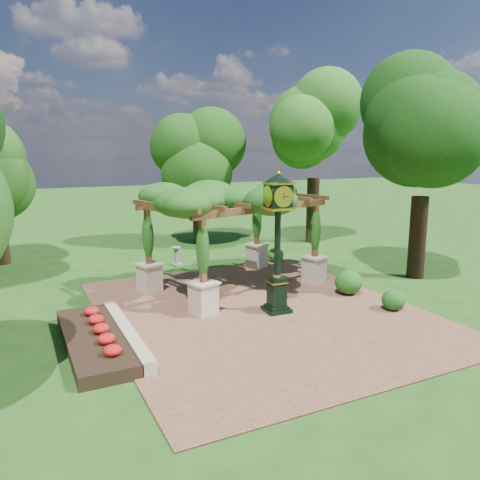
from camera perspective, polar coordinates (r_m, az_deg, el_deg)
name	(u,v)px	position (r m, az deg, el deg)	size (l,w,h in m)	color
ground	(275,321)	(15.20, 4.23, -9.79)	(120.00, 120.00, 0.00)	#1E4714
brick_plaza	(260,311)	(16.01, 2.40, -8.60)	(10.00, 12.00, 0.04)	brown
border_wall	(127,334)	(13.99, -13.66, -11.07)	(0.35, 5.00, 0.40)	#C6B793
flower_bed	(94,340)	(13.86, -17.36, -11.57)	(1.50, 5.00, 0.36)	red
pedestal_clock	(278,230)	(15.24, 4.62, 1.18)	(0.98, 0.98, 4.67)	black
pergola	(234,202)	(18.03, -0.69, 4.64)	(7.44, 5.70, 4.15)	beige
sundial	(177,257)	(22.38, -7.75, -2.08)	(0.58, 0.58, 0.86)	gray
shrub_front	(393,300)	(16.74, 18.20, -6.94)	(0.78, 0.78, 0.70)	#1A5317
shrub_mid	(349,282)	(18.06, 13.09, -5.01)	(1.02, 1.02, 0.92)	#1C5718
shrub_back	(276,255)	(22.68, 4.38, -1.81)	(0.78, 0.78, 0.70)	#30671D
tree_north	(197,161)	(27.03, -5.21, 9.62)	(3.92, 3.92, 6.98)	#372316
tree_east_far	(315,127)	(27.64, 9.13, 13.48)	(4.31, 4.31, 9.74)	black
tree_east_near	(425,131)	(20.84, 21.66, 12.29)	(4.44, 4.44, 8.95)	black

